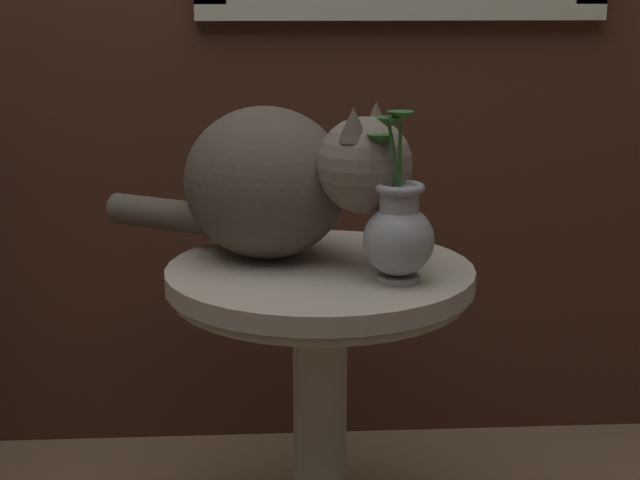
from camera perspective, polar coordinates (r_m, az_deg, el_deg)
The scene contains 3 objects.
wicker_side_table at distance 1.81m, azimuth 0.00°, elevation -7.01°, with size 0.56×0.56×0.58m.
cat at distance 1.78m, azimuth -2.47°, elevation 3.49°, with size 0.57×0.41×0.29m.
pewter_vase_with_ivy at distance 1.65m, azimuth 4.59°, elevation 0.59°, with size 0.12×0.12×0.29m.
Camera 1 is at (0.11, -1.40, 1.06)m, focal length 54.83 mm.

